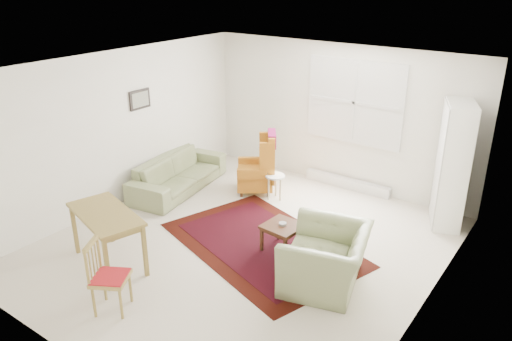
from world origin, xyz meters
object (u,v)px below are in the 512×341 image
Objects in this scene: armchair at (326,253)px; wingback_chair at (255,162)px; stool at (275,187)px; desk_chair at (110,277)px; sofa at (178,168)px; desk at (108,239)px; cabinet at (453,165)px; coffee_table at (282,237)px.

wingback_chair is at bearing -142.53° from armchair.
desk_chair is (0.13, -3.54, 0.22)m from stool.
desk_chair is at bearing -158.56° from sofa.
armchair is at bearing 26.40° from desk.
armchair is 2.54× the size of stool.
sofa is at bearing -93.57° from wingback_chair.
desk is (0.94, -2.28, -0.03)m from sofa.
cabinet is at bearing 48.94° from desk.
coffee_table is at bearing -128.29° from armchair.
wingback_chair is 0.57× the size of cabinet.
desk is (-0.66, -2.94, 0.16)m from stool.
coffee_table is 2.77m from cabinet.
desk_chair is (0.79, -0.60, 0.06)m from desk.
stool is 0.50× the size of desk_chair.
cabinet is at bearing -59.29° from desk_chair.
desk_chair is at bearing -37.50° from desk.
sofa is 4.18× the size of coffee_table.
cabinet is 2.15× the size of desk_chair.
desk is at bearing -39.25° from wingback_chair.
cabinet is (0.74, 2.49, 0.51)m from armchair.
wingback_chair is at bearing -20.49° from desk_chair.
sofa is 1.69× the size of desk.
wingback_chair is 3.65m from desk_chair.
cabinet reaches higher than stool.
sofa is 4.60× the size of stool.
desk is (-0.21, -2.99, -0.17)m from wingback_chair.
wingback_chair is 0.91× the size of desk.
cabinet is at bearing 17.16° from stool.
sofa reaches higher than stool.
wingback_chair is 2.49× the size of stool.
armchair is (3.46, -1.03, 0.03)m from sofa.
stool reaches higher than coffee_table.
desk_chair reaches higher than stool.
desk_chair is at bearing -111.57° from coffee_table.
stool is 3.55m from desk_chair.
sofa is 2.29× the size of desk_chair.
stool is at bearing 176.04° from cabinet.
armchair is at bearing -42.19° from stool.
sofa is 1.85× the size of wingback_chair.
stool is 2.82m from cabinet.
cabinet reaches higher than wingback_chair.
stool is at bearing 77.35° from desk.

